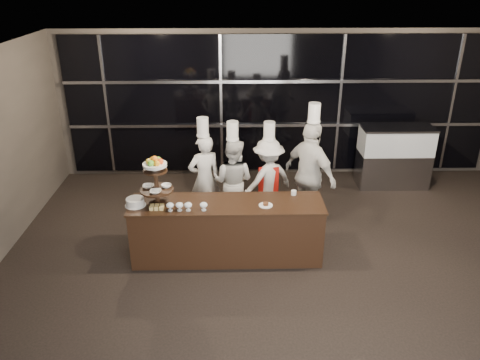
{
  "coord_description": "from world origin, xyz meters",
  "views": [
    {
      "loc": [
        -1.01,
        -4.31,
        4.04
      ],
      "look_at": [
        -0.88,
        2.06,
        1.15
      ],
      "focal_mm": 35.0,
      "sensor_mm": 36.0,
      "label": 1
    }
  ],
  "objects_px": {
    "display_stand": "(156,177)",
    "chef_c": "(268,179)",
    "chef_b": "(233,180)",
    "buffet_counter": "(227,230)",
    "chef_d": "(310,174)",
    "layer_cake": "(135,202)",
    "chef_a": "(204,177)",
    "display_case": "(394,153)"
  },
  "relations": [
    {
      "from": "display_stand",
      "to": "chef_c",
      "type": "distance_m",
      "value": 2.19
    },
    {
      "from": "buffet_counter",
      "to": "chef_d",
      "type": "bearing_deg",
      "value": 35.5
    },
    {
      "from": "chef_d",
      "to": "chef_b",
      "type": "bearing_deg",
      "value": 173.22
    },
    {
      "from": "chef_a",
      "to": "chef_c",
      "type": "distance_m",
      "value": 1.09
    },
    {
      "from": "chef_c",
      "to": "display_stand",
      "type": "bearing_deg",
      "value": -143.8
    },
    {
      "from": "display_stand",
      "to": "display_case",
      "type": "relative_size",
      "value": 0.53
    },
    {
      "from": "layer_cake",
      "to": "chef_c",
      "type": "height_order",
      "value": "chef_c"
    },
    {
      "from": "buffet_counter",
      "to": "chef_c",
      "type": "xyz_separation_m",
      "value": [
        0.7,
        1.25,
        0.28
      ]
    },
    {
      "from": "display_stand",
      "to": "chef_d",
      "type": "height_order",
      "value": "chef_d"
    },
    {
      "from": "display_case",
      "to": "chef_a",
      "type": "bearing_deg",
      "value": -159.81
    },
    {
      "from": "chef_b",
      "to": "display_case",
      "type": "bearing_deg",
      "value": 23.6
    },
    {
      "from": "buffet_counter",
      "to": "display_stand",
      "type": "distance_m",
      "value": 1.33
    },
    {
      "from": "chef_a",
      "to": "chef_b",
      "type": "height_order",
      "value": "chef_a"
    },
    {
      "from": "display_stand",
      "to": "chef_a",
      "type": "distance_m",
      "value": 1.43
    },
    {
      "from": "layer_cake",
      "to": "display_case",
      "type": "distance_m",
      "value": 5.32
    },
    {
      "from": "display_case",
      "to": "chef_d",
      "type": "xyz_separation_m",
      "value": [
        -1.94,
        -1.56,
        0.25
      ]
    },
    {
      "from": "buffet_counter",
      "to": "chef_d",
      "type": "distance_m",
      "value": 1.75
    },
    {
      "from": "chef_d",
      "to": "chef_c",
      "type": "bearing_deg",
      "value": 158.43
    },
    {
      "from": "buffet_counter",
      "to": "layer_cake",
      "type": "xyz_separation_m",
      "value": [
        -1.32,
        -0.05,
        0.51
      ]
    },
    {
      "from": "display_stand",
      "to": "display_case",
      "type": "distance_m",
      "value": 5.05
    },
    {
      "from": "chef_a",
      "to": "chef_c",
      "type": "xyz_separation_m",
      "value": [
        1.09,
        0.07,
        -0.07
      ]
    },
    {
      "from": "display_case",
      "to": "chef_b",
      "type": "xyz_separation_m",
      "value": [
        -3.22,
        -1.41,
        0.08
      ]
    },
    {
      "from": "chef_a",
      "to": "chef_d",
      "type": "distance_m",
      "value": 1.77
    },
    {
      "from": "display_stand",
      "to": "layer_cake",
      "type": "height_order",
      "value": "display_stand"
    },
    {
      "from": "chef_a",
      "to": "chef_b",
      "type": "distance_m",
      "value": 0.49
    },
    {
      "from": "display_stand",
      "to": "display_case",
      "type": "xyz_separation_m",
      "value": [
        4.32,
        2.54,
        -0.65
      ]
    },
    {
      "from": "display_case",
      "to": "chef_b",
      "type": "relative_size",
      "value": 0.77
    },
    {
      "from": "buffet_counter",
      "to": "display_stand",
      "type": "xyz_separation_m",
      "value": [
        -1.0,
        -0.0,
        0.87
      ]
    },
    {
      "from": "buffet_counter",
      "to": "display_stand",
      "type": "relative_size",
      "value": 3.81
    },
    {
      "from": "display_stand",
      "to": "chef_d",
      "type": "xyz_separation_m",
      "value": [
        2.37,
        0.98,
        -0.41
      ]
    },
    {
      "from": "layer_cake",
      "to": "chef_b",
      "type": "height_order",
      "value": "chef_b"
    },
    {
      "from": "display_case",
      "to": "chef_a",
      "type": "xyz_separation_m",
      "value": [
        -3.7,
        -1.36,
        0.12
      ]
    },
    {
      "from": "buffet_counter",
      "to": "chef_b",
      "type": "bearing_deg",
      "value": 85.12
    },
    {
      "from": "display_case",
      "to": "chef_d",
      "type": "height_order",
      "value": "chef_d"
    },
    {
      "from": "chef_a",
      "to": "chef_d",
      "type": "height_order",
      "value": "chef_d"
    },
    {
      "from": "buffet_counter",
      "to": "display_case",
      "type": "distance_m",
      "value": 4.18
    },
    {
      "from": "chef_d",
      "to": "buffet_counter",
      "type": "bearing_deg",
      "value": -144.5
    },
    {
      "from": "chef_a",
      "to": "display_stand",
      "type": "bearing_deg",
      "value": -117.57
    },
    {
      "from": "chef_b",
      "to": "chef_c",
      "type": "xyz_separation_m",
      "value": [
        0.6,
        0.11,
        -0.03
      ]
    },
    {
      "from": "layer_cake",
      "to": "chef_d",
      "type": "relative_size",
      "value": 0.14
    },
    {
      "from": "chef_c",
      "to": "chef_b",
      "type": "bearing_deg",
      "value": -169.33
    },
    {
      "from": "display_stand",
      "to": "layer_cake",
      "type": "distance_m",
      "value": 0.49
    }
  ]
}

